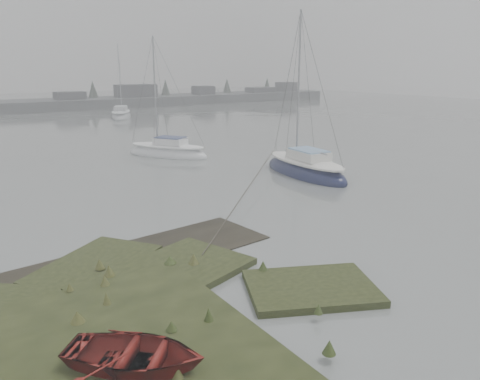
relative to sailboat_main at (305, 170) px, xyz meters
The scene contains 6 objects.
ground 21.94m from the sailboat_main, 117.24° to the left, with size 160.00×160.00×0.00m, color slate.
far_shoreline 54.08m from the sailboat_main, 71.90° to the left, with size 60.00×8.00×4.15m.
sailboat_main is the anchor object (origin of this frame).
sailboat_white 10.52m from the sailboat_main, 112.77° to the left, with size 5.04×6.23×8.65m.
sailboat_far_b 35.44m from the sailboat_main, 86.79° to the left, with size 4.86×6.82×9.24m.
dinghy 19.08m from the sailboat_main, 141.82° to the right, with size 2.04×2.86×0.59m, color maroon.
Camera 1 is at (-7.77, -9.25, 6.09)m, focal length 35.00 mm.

